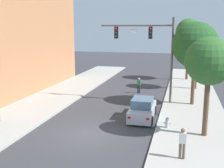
{
  "coord_description": "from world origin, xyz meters",
  "views": [
    {
      "loc": [
        5.59,
        -16.03,
        6.75
      ],
      "look_at": [
        -0.28,
        6.55,
        2.0
      ],
      "focal_mm": 44.38,
      "sensor_mm": 36.0,
      "label": 1
    }
  ],
  "objects_px": {
    "street_tree_second": "(195,45)",
    "street_tree_farthest": "(189,32)",
    "street_tree_nearest": "(209,62)",
    "street_tree_third": "(198,39)",
    "traffic_signal_mast": "(151,44)",
    "pedestrian_sidewalk_right_walker": "(182,142)",
    "car_lead_silver": "(143,109)",
    "fire_hydrant": "(167,122)",
    "pedestrian_crossing_road": "(139,85)"
  },
  "relations": [
    {
      "from": "street_tree_second",
      "to": "street_tree_farthest",
      "type": "height_order",
      "value": "street_tree_farthest"
    },
    {
      "from": "street_tree_nearest",
      "to": "street_tree_third",
      "type": "distance_m",
      "value": 14.04
    },
    {
      "from": "street_tree_farthest",
      "to": "street_tree_second",
      "type": "bearing_deg",
      "value": -88.07
    },
    {
      "from": "street_tree_third",
      "to": "traffic_signal_mast",
      "type": "bearing_deg",
      "value": -122.01
    },
    {
      "from": "street_tree_third",
      "to": "street_tree_farthest",
      "type": "relative_size",
      "value": 0.9
    },
    {
      "from": "pedestrian_sidewalk_right_walker",
      "to": "car_lead_silver",
      "type": "bearing_deg",
      "value": 115.08
    },
    {
      "from": "street_tree_second",
      "to": "street_tree_farthest",
      "type": "relative_size",
      "value": 0.92
    },
    {
      "from": "pedestrian_sidewalk_right_walker",
      "to": "street_tree_third",
      "type": "xyz_separation_m",
      "value": [
        1.22,
        17.63,
        4.56
      ]
    },
    {
      "from": "traffic_signal_mast",
      "to": "fire_hydrant",
      "type": "height_order",
      "value": "traffic_signal_mast"
    },
    {
      "from": "car_lead_silver",
      "to": "street_tree_nearest",
      "type": "xyz_separation_m",
      "value": [
        4.3,
        -2.74,
        4.05
      ]
    },
    {
      "from": "street_tree_third",
      "to": "pedestrian_sidewalk_right_walker",
      "type": "bearing_deg",
      "value": -93.95
    },
    {
      "from": "pedestrian_sidewalk_right_walker",
      "to": "fire_hydrant",
      "type": "bearing_deg",
      "value": 102.95
    },
    {
      "from": "traffic_signal_mast",
      "to": "street_tree_nearest",
      "type": "xyz_separation_m",
      "value": [
        4.3,
        -7.31,
        -0.56
      ]
    },
    {
      "from": "car_lead_silver",
      "to": "street_tree_second",
      "type": "relative_size",
      "value": 0.6
    },
    {
      "from": "fire_hydrant",
      "to": "pedestrian_crossing_road",
      "type": "bearing_deg",
      "value": 109.36
    },
    {
      "from": "pedestrian_crossing_road",
      "to": "street_tree_nearest",
      "type": "xyz_separation_m",
      "value": [
        5.88,
        -10.87,
        3.86
      ]
    },
    {
      "from": "car_lead_silver",
      "to": "pedestrian_sidewalk_right_walker",
      "type": "xyz_separation_m",
      "value": [
        2.97,
        -6.35,
        0.34
      ]
    },
    {
      "from": "traffic_signal_mast",
      "to": "street_tree_third",
      "type": "bearing_deg",
      "value": 57.99
    },
    {
      "from": "pedestrian_sidewalk_right_walker",
      "to": "street_tree_second",
      "type": "height_order",
      "value": "street_tree_second"
    },
    {
      "from": "pedestrian_sidewalk_right_walker",
      "to": "street_tree_third",
      "type": "relative_size",
      "value": 0.23
    },
    {
      "from": "pedestrian_crossing_road",
      "to": "pedestrian_sidewalk_right_walker",
      "type": "xyz_separation_m",
      "value": [
        4.55,
        -14.48,
        0.15
      ]
    },
    {
      "from": "street_tree_nearest",
      "to": "street_tree_third",
      "type": "bearing_deg",
      "value": 90.45
    },
    {
      "from": "fire_hydrant",
      "to": "street_tree_third",
      "type": "height_order",
      "value": "street_tree_third"
    },
    {
      "from": "pedestrian_crossing_road",
      "to": "pedestrian_sidewalk_right_walker",
      "type": "height_order",
      "value": "pedestrian_sidewalk_right_walker"
    },
    {
      "from": "traffic_signal_mast",
      "to": "street_tree_second",
      "type": "xyz_separation_m",
      "value": [
        3.72,
        -0.01,
        -0.04
      ]
    },
    {
      "from": "car_lead_silver",
      "to": "fire_hydrant",
      "type": "relative_size",
      "value": 5.91
    },
    {
      "from": "fire_hydrant",
      "to": "street_tree_third",
      "type": "bearing_deg",
      "value": 80.42
    },
    {
      "from": "traffic_signal_mast",
      "to": "street_tree_second",
      "type": "relative_size",
      "value": 1.05
    },
    {
      "from": "street_tree_second",
      "to": "street_tree_third",
      "type": "xyz_separation_m",
      "value": [
        0.47,
        6.71,
        0.32
      ]
    },
    {
      "from": "fire_hydrant",
      "to": "street_tree_third",
      "type": "xyz_separation_m",
      "value": [
        2.23,
        13.21,
        5.12
      ]
    },
    {
      "from": "traffic_signal_mast",
      "to": "fire_hydrant",
      "type": "distance_m",
      "value": 8.34
    },
    {
      "from": "car_lead_silver",
      "to": "street_tree_nearest",
      "type": "relative_size",
      "value": 0.7
    },
    {
      "from": "pedestrian_crossing_road",
      "to": "street_tree_third",
      "type": "distance_m",
      "value": 8.09
    },
    {
      "from": "traffic_signal_mast",
      "to": "car_lead_silver",
      "type": "relative_size",
      "value": 1.76
    },
    {
      "from": "traffic_signal_mast",
      "to": "street_tree_third",
      "type": "distance_m",
      "value": 7.91
    },
    {
      "from": "traffic_signal_mast",
      "to": "pedestrian_crossing_road",
      "type": "height_order",
      "value": "traffic_signal_mast"
    },
    {
      "from": "street_tree_third",
      "to": "car_lead_silver",
      "type": "bearing_deg",
      "value": -110.36
    },
    {
      "from": "pedestrian_sidewalk_right_walker",
      "to": "street_tree_nearest",
      "type": "height_order",
      "value": "street_tree_nearest"
    },
    {
      "from": "pedestrian_sidewalk_right_walker",
      "to": "pedestrian_crossing_road",
      "type": "bearing_deg",
      "value": 107.45
    },
    {
      "from": "fire_hydrant",
      "to": "street_tree_nearest",
      "type": "distance_m",
      "value": 4.93
    },
    {
      "from": "street_tree_third",
      "to": "pedestrian_crossing_road",
      "type": "bearing_deg",
      "value": -151.36
    },
    {
      "from": "traffic_signal_mast",
      "to": "car_lead_silver",
      "type": "xyz_separation_m",
      "value": [
        0.01,
        -4.57,
        -4.62
      ]
    },
    {
      "from": "pedestrian_crossing_road",
      "to": "fire_hydrant",
      "type": "relative_size",
      "value": 2.28
    },
    {
      "from": "pedestrian_crossing_road",
      "to": "street_tree_farthest",
      "type": "bearing_deg",
      "value": 60.8
    },
    {
      "from": "pedestrian_sidewalk_right_walker",
      "to": "street_tree_second",
      "type": "relative_size",
      "value": 0.23
    },
    {
      "from": "car_lead_silver",
      "to": "pedestrian_sidewalk_right_walker",
      "type": "bearing_deg",
      "value": -64.92
    },
    {
      "from": "traffic_signal_mast",
      "to": "pedestrian_crossing_road",
      "type": "bearing_deg",
      "value": 113.91
    },
    {
      "from": "pedestrian_sidewalk_right_walker",
      "to": "street_tree_farthest",
      "type": "xyz_separation_m",
      "value": [
        0.34,
        23.22,
        5.13
      ]
    },
    {
      "from": "fire_hydrant",
      "to": "traffic_signal_mast",
      "type": "bearing_deg",
      "value": 106.76
    },
    {
      "from": "fire_hydrant",
      "to": "street_tree_third",
      "type": "relative_size",
      "value": 0.1
    }
  ]
}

